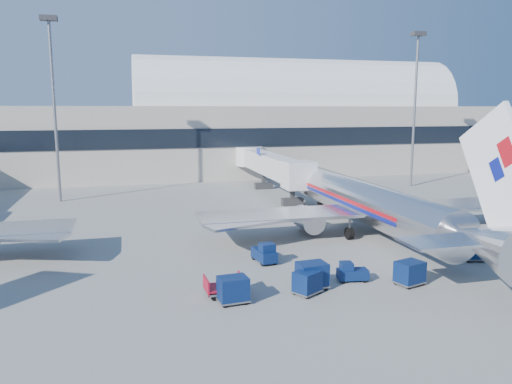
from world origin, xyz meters
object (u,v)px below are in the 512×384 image
object	(u,v)px
tug_lead	(351,272)
tug_right	(476,251)
jetbridge_near	(268,164)
mast_east	(416,87)
airliner_main	(371,204)
cart_train_a	(312,275)
cart_train_c	(233,289)
cart_train_b	(307,282)
cart_solo_near	(410,273)
cart_open_red	(224,289)
cart_solo_far	(475,250)
mast_west	(53,82)
tug_left	(265,253)
barrier_near	(462,231)
barrier_mid	(492,229)

from	to	relation	value
tug_lead	tug_right	bearing A→B (deg)	19.78
jetbridge_near	mast_east	xyz separation A→B (m)	(22.40, -0.81, 10.86)
airliner_main	tug_lead	distance (m)	13.44
mast_east	cart_train_a	bearing A→B (deg)	-129.14
cart_train_a	cart_train_c	xyz separation A→B (m)	(-5.50, -1.11, -0.06)
cart_train_b	cart_solo_near	xyz separation A→B (m)	(7.17, -0.17, 0.06)
tug_right	cart_open_red	size ratio (longest dim) A/B	0.91
tug_right	cart_train_a	bearing A→B (deg)	-158.96
cart_solo_far	jetbridge_near	bearing A→B (deg)	115.09
mast_west	mast_east	bearing A→B (deg)	0.00
mast_west	cart_solo_near	world-z (taller)	mast_west
cart_train_a	cart_solo_far	world-z (taller)	cart_train_a
tug_left	mast_west	bearing A→B (deg)	21.91
cart_train_a	barrier_near	bearing A→B (deg)	22.68
tug_right	cart_train_a	world-z (taller)	cart_train_a
cart_train_a	cart_train_b	world-z (taller)	cart_train_a
tug_right	mast_east	bearing A→B (deg)	75.32
jetbridge_near	tug_lead	distance (m)	37.86
mast_east	mast_west	bearing A→B (deg)	180.00
tug_right	cart_train_c	world-z (taller)	cart_train_c
tug_right	tug_lead	bearing A→B (deg)	-159.14
barrier_mid	tug_right	xyz separation A→B (m)	(-6.81, -6.28, 0.17)
jetbridge_near	tug_right	world-z (taller)	jetbridge_near
jetbridge_near	tug_left	xyz separation A→B (m)	(-9.41, -31.91, -3.20)
cart_solo_near	barrier_mid	bearing A→B (deg)	17.39
tug_lead	cart_solo_near	size ratio (longest dim) A/B	1.01
barrier_near	cart_solo_far	xyz separation A→B (m)	(-3.95, -6.75, 0.37)
cart_solo_near	jetbridge_near	bearing A→B (deg)	71.04
tug_left	cart_train_b	size ratio (longest dim) A/B	1.22
mast_east	cart_open_red	xyz separation A→B (m)	(-36.11, -37.08, -14.33)
tug_lead	tug_left	bearing A→B (deg)	138.52
jetbridge_near	mast_east	distance (m)	24.91
jetbridge_near	mast_east	bearing A→B (deg)	-2.07
barrier_mid	cart_solo_near	xyz separation A→B (m)	(-15.11, -10.30, 0.41)
barrier_mid	tug_lead	bearing A→B (deg)	-155.08
tug_right	cart_train_b	xyz separation A→B (m)	(-15.47, -3.85, 0.18)
jetbridge_near	mast_west	bearing A→B (deg)	-178.32
mast_west	cart_open_red	xyz separation A→B (m)	(13.89, -37.08, -14.33)
airliner_main	barrier_mid	distance (m)	11.84
barrier_mid	mast_west	bearing A→B (deg)	145.86
cart_solo_near	cart_solo_far	size ratio (longest dim) A/B	1.07
airliner_main	tug_right	world-z (taller)	airliner_main
tug_right	cart_solo_far	bearing A→B (deg)	-123.79
cart_train_a	cart_solo_near	distance (m)	6.60
mast_east	barrier_mid	size ratio (longest dim) A/B	7.53
mast_east	cart_solo_far	size ratio (longest dim) A/B	11.20
airliner_main	mast_west	distance (m)	41.12
tug_lead	cart_train_c	distance (m)	8.80
barrier_near	cart_train_a	bearing A→B (deg)	-153.18
tug_right	cart_solo_far	world-z (taller)	cart_solo_far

